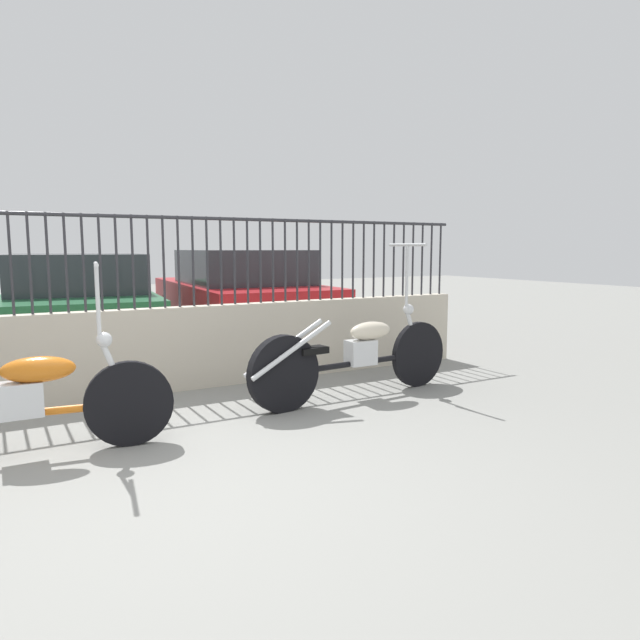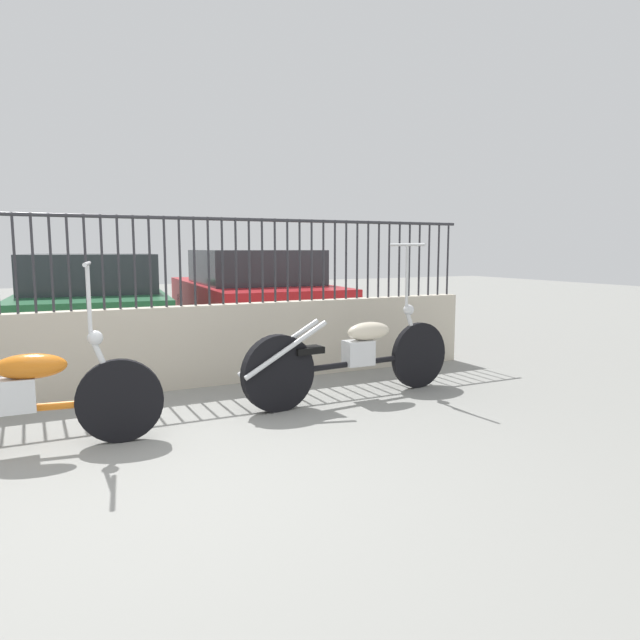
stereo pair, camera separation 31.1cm
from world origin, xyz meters
TOP-DOWN VIEW (x-y plane):
  - ground_plane at (0.00, 0.00)m, footprint 40.00×40.00m
  - low_wall at (0.00, 2.38)m, footprint 8.42×0.18m
  - fence_railing at (-0.00, 2.38)m, footprint 8.42×0.04m
  - motorcycle_black at (2.00, 1.21)m, footprint 2.33×0.53m
  - car_green at (0.11, 5.26)m, footprint 2.25×4.50m
  - car_red at (2.50, 5.25)m, footprint 2.12×4.40m

SIDE VIEW (x-z plane):
  - ground_plane at x=0.00m, z-range 0.00..0.00m
  - motorcycle_black at x=2.00m, z-range -0.33..1.17m
  - low_wall at x=0.00m, z-range 0.00..0.85m
  - car_green at x=0.11m, z-range 0.00..1.36m
  - car_red at x=2.50m, z-range 0.00..1.41m
  - fence_railing at x=0.00m, z-range 0.97..1.87m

